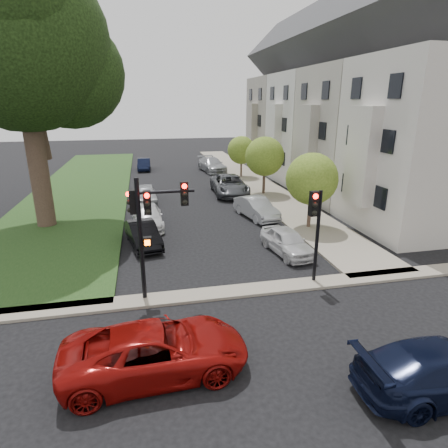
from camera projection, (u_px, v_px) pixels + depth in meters
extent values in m
plane|color=black|center=(253.00, 319.00, 13.53)|extent=(140.00, 140.00, 0.00)
cube|color=#1C3E17|center=(84.00, 187.00, 34.02)|extent=(8.00, 44.00, 0.12)
cube|color=gray|center=(250.00, 180.00, 37.15)|extent=(3.50, 44.00, 0.12)
cube|color=gray|center=(239.00, 291.00, 15.37)|extent=(60.00, 1.00, 0.12)
cube|color=beige|center=(422.00, 146.00, 21.89)|extent=(7.00, 7.40, 10.00)
cube|color=#404045|center=(445.00, 1.00, 19.56)|extent=(7.00, 7.55, 7.00)
cube|color=beige|center=(361.00, 156.00, 21.28)|extent=(0.70, 2.20, 5.50)
cube|color=black|center=(368.00, 138.00, 21.03)|extent=(0.08, 3.60, 6.00)
cube|color=gray|center=(354.00, 135.00, 28.86)|extent=(7.00, 7.40, 10.00)
cube|color=#404045|center=(365.00, 27.00, 26.52)|extent=(7.00, 7.55, 7.00)
cube|color=gray|center=(307.00, 143.00, 28.25)|extent=(0.70, 2.20, 5.50)
cube|color=black|center=(311.00, 129.00, 28.00)|extent=(0.08, 3.60, 6.00)
cube|color=beige|center=(312.00, 129.00, 35.82)|extent=(7.00, 7.40, 10.00)
cube|color=#404045|center=(318.00, 43.00, 33.49)|extent=(7.00, 7.55, 7.00)
cube|color=beige|center=(274.00, 135.00, 35.22)|extent=(0.70, 2.20, 5.50)
cube|color=black|center=(277.00, 124.00, 34.96)|extent=(0.08, 3.60, 6.00)
cube|color=gray|center=(284.00, 124.00, 42.79)|extent=(7.00, 7.40, 10.00)
cube|color=#404045|center=(288.00, 53.00, 40.46)|extent=(7.00, 7.55, 7.00)
cube|color=gray|center=(252.00, 129.00, 42.18)|extent=(0.70, 2.20, 5.50)
cube|color=black|center=(254.00, 120.00, 41.93)|extent=(0.08, 3.60, 6.00)
cylinder|color=black|center=(38.00, 162.00, 22.27)|extent=(1.11, 1.11, 8.06)
sphere|color=black|center=(19.00, 41.00, 20.23)|extent=(9.67, 9.67, 9.67)
sphere|color=black|center=(69.00, 73.00, 22.08)|extent=(6.45, 6.45, 6.45)
sphere|color=black|center=(12.00, 1.00, 17.98)|extent=(6.04, 6.04, 6.04)
sphere|color=black|center=(3.00, 6.00, 21.08)|extent=(5.64, 5.64, 5.64)
cylinder|color=black|center=(309.00, 211.00, 22.81)|extent=(0.22, 0.22, 2.21)
sphere|color=#4B6E1A|center=(312.00, 179.00, 22.19)|extent=(3.10, 3.10, 3.10)
cylinder|color=black|center=(264.00, 181.00, 31.19)|extent=(0.23, 0.23, 2.28)
sphere|color=#4B6E1A|center=(265.00, 156.00, 30.55)|extent=(3.20, 3.20, 3.20)
cylinder|color=black|center=(241.00, 168.00, 38.22)|extent=(0.20, 0.20, 2.00)
sphere|color=#4B6E1A|center=(241.00, 150.00, 37.66)|extent=(2.80, 2.80, 2.80)
cylinder|color=black|center=(141.00, 242.00, 14.06)|extent=(0.17, 0.17, 4.90)
cylinder|color=black|center=(166.00, 192.00, 13.68)|extent=(2.07, 0.12, 0.11)
cube|color=black|center=(147.00, 203.00, 13.65)|extent=(0.28, 0.25, 0.89)
cube|color=black|center=(184.00, 193.00, 13.84)|extent=(0.28, 0.25, 0.89)
cube|color=black|center=(133.00, 202.00, 13.77)|extent=(0.25, 0.28, 0.89)
sphere|color=#FF0C05|center=(147.00, 196.00, 13.43)|extent=(0.19, 0.19, 0.19)
sphere|color=black|center=(148.00, 212.00, 13.62)|extent=(0.19, 0.19, 0.19)
cube|color=black|center=(147.00, 242.00, 14.10)|extent=(0.33, 0.24, 0.36)
cube|color=#FF5905|center=(147.00, 243.00, 13.98)|extent=(0.21, 0.03, 0.21)
cylinder|color=black|center=(317.00, 238.00, 15.61)|extent=(0.17, 0.17, 4.09)
cube|color=black|center=(314.00, 204.00, 15.09)|extent=(0.36, 0.33, 1.02)
sphere|color=#FF0C05|center=(316.00, 196.00, 14.83)|extent=(0.22, 0.22, 0.22)
imported|color=maroon|center=(156.00, 350.00, 10.65)|extent=(5.41, 2.70, 1.47)
imported|color=black|center=(446.00, 369.00, 9.93)|extent=(4.97, 2.10, 1.43)
imported|color=silver|center=(287.00, 241.00, 19.16)|extent=(2.06, 4.00, 1.30)
imported|color=#999BA0|center=(256.00, 208.00, 25.02)|extent=(2.30, 4.43, 1.39)
imported|color=#3F4247|center=(229.00, 185.00, 31.37)|extent=(2.94, 5.91, 1.61)
imported|color=#999BA0|center=(212.00, 165.00, 41.65)|extent=(2.89, 5.55, 1.54)
imported|color=black|center=(143.00, 234.00, 20.18)|extent=(2.13, 4.17, 1.31)
imported|color=silver|center=(148.00, 217.00, 23.27)|extent=(1.93, 4.49, 1.29)
imported|color=#999BA0|center=(146.00, 194.00, 29.02)|extent=(1.68, 3.95, 1.33)
imported|color=black|center=(144.00, 164.00, 42.54)|extent=(1.51, 4.00, 1.30)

